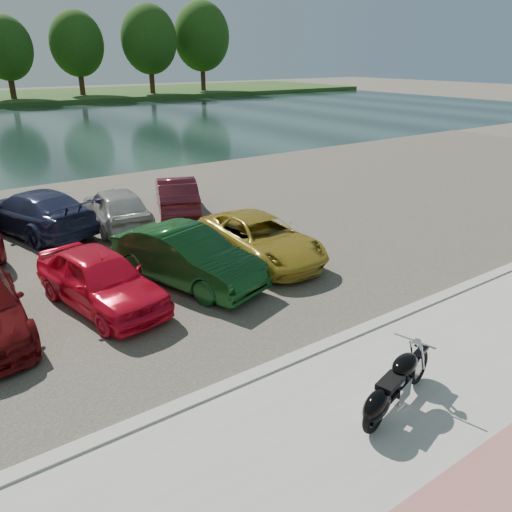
% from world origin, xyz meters
% --- Properties ---
extents(ground, '(200.00, 200.00, 0.00)m').
position_xyz_m(ground, '(0.00, 0.00, 0.00)').
color(ground, '#595447').
rests_on(ground, ground).
extents(promenade, '(60.00, 6.00, 0.10)m').
position_xyz_m(promenade, '(0.00, -1.00, 0.05)').
color(promenade, '#A9A79F').
rests_on(promenade, ground).
extents(kerb, '(60.00, 0.30, 0.14)m').
position_xyz_m(kerb, '(0.00, 2.00, 0.07)').
color(kerb, '#A9A79F').
rests_on(kerb, ground).
extents(parking_lot, '(60.00, 18.00, 0.04)m').
position_xyz_m(parking_lot, '(0.00, 11.00, 0.02)').
color(parking_lot, '#3D3931').
rests_on(parking_lot, ground).
extents(river, '(120.00, 40.00, 0.00)m').
position_xyz_m(river, '(0.00, 40.00, 0.00)').
color(river, '#172A27').
rests_on(river, ground).
extents(motorcycle, '(2.29, 0.95, 1.05)m').
position_xyz_m(motorcycle, '(-0.83, -0.15, 0.56)').
color(motorcycle, black).
rests_on(motorcycle, promenade).
extents(car_4, '(2.40, 4.35, 1.40)m').
position_xyz_m(car_4, '(-3.44, 6.50, 0.74)').
color(car_4, red).
rests_on(car_4, parking_lot).
extents(car_5, '(2.83, 4.71, 1.47)m').
position_xyz_m(car_5, '(-1.14, 6.49, 0.77)').
color(car_5, '#103D16').
rests_on(car_5, parking_lot).
extents(car_6, '(2.21, 4.65, 1.28)m').
position_xyz_m(car_6, '(1.39, 6.74, 0.68)').
color(car_6, '#B19328').
rests_on(car_6, parking_lot).
extents(car_11, '(3.47, 5.47, 1.48)m').
position_xyz_m(car_11, '(-3.43, 12.99, 0.78)').
color(car_11, '#282D4F').
rests_on(car_11, parking_lot).
extents(car_12, '(2.09, 4.37, 1.44)m').
position_xyz_m(car_12, '(-0.99, 12.01, 0.76)').
color(car_12, '#A9A8A4').
rests_on(car_12, parking_lot).
extents(car_13, '(2.82, 4.32, 1.34)m').
position_xyz_m(car_13, '(1.61, 12.60, 0.71)').
color(car_13, '#561721').
rests_on(car_13, parking_lot).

